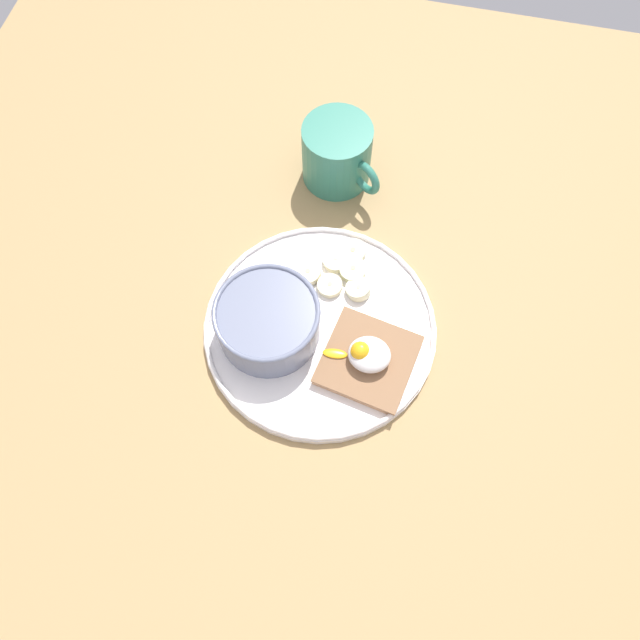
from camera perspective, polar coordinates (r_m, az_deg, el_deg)
ground_plane at (r=77.10cm, az=0.00°, el=-1.22°), size 120.00×120.00×2.00cm
plate at (r=75.44cm, az=0.00°, el=-0.69°), size 28.17×28.17×1.60cm
oatmeal_bowl at (r=72.69cm, az=-4.78°, el=-0.12°), size 12.35×12.35×5.77cm
toast_slice at (r=73.09cm, az=4.44°, el=-3.67°), size 11.96×11.96×1.29cm
poached_egg at (r=71.34cm, az=4.34°, el=-3.12°), size 7.92×4.47×3.09cm
banana_slice_front at (r=78.85cm, az=1.15°, el=5.56°), size 4.74×4.73×1.20cm
banana_slice_left at (r=79.55cm, az=3.01°, el=6.27°), size 3.48×3.42×1.19cm
banana_slice_back at (r=76.78cm, az=3.52°, el=2.83°), size 3.70×3.57×1.73cm
banana_slice_right at (r=77.14cm, az=1.06°, el=3.12°), size 4.08×4.07×1.00cm
banana_slice_inner at (r=78.04cm, az=3.02°, el=4.59°), size 4.34×4.40×1.55cm
banana_slice_outer at (r=77.79cm, az=-1.13°, el=4.32°), size 4.60×4.58×1.45cm
coffee_mug at (r=84.53cm, az=1.62°, el=14.96°), size 11.31×9.76×8.78cm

